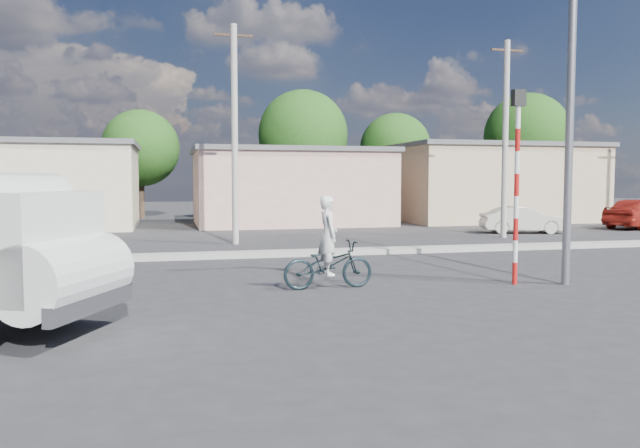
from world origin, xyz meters
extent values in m
plane|color=#29292C|center=(0.00, 0.00, 0.00)|extent=(120.00, 120.00, 0.00)
cube|color=#99968E|center=(0.00, 8.00, 0.08)|extent=(40.00, 0.80, 0.16)
cylinder|color=black|center=(-6.32, 0.06, 0.55)|extent=(1.14, 0.75, 1.11)
cylinder|color=#A80C0C|center=(-6.32, 0.06, 0.55)|extent=(0.64, 0.55, 0.54)
cube|color=silver|center=(-6.66, -0.94, 1.41)|extent=(2.50, 2.63, 1.56)
cylinder|color=silver|center=(-5.89, -1.30, 0.96)|extent=(1.86, 2.34, 1.11)
cylinder|color=silver|center=(-6.66, -0.94, 2.11)|extent=(1.50, 2.17, 0.70)
cube|color=silver|center=(-5.52, -1.47, 0.55)|extent=(1.03, 2.03, 0.28)
imported|color=black|center=(-1.05, 1.96, 0.52)|extent=(2.02, 0.77, 1.05)
imported|color=white|center=(-1.05, 1.96, 0.86)|extent=(0.44, 0.65, 1.73)
imported|color=beige|center=(10.99, 13.78, 0.60)|extent=(3.85, 2.12, 1.20)
imported|color=maroon|center=(18.05, 14.87, 0.77)|extent=(4.87, 3.48, 1.54)
cylinder|color=red|center=(3.20, 1.50, 0.25)|extent=(0.11, 0.11, 0.50)
cylinder|color=white|center=(3.20, 1.50, 0.75)|extent=(0.11, 0.11, 0.50)
cylinder|color=red|center=(3.20, 1.50, 1.25)|extent=(0.11, 0.11, 0.50)
cylinder|color=white|center=(3.20, 1.50, 1.75)|extent=(0.11, 0.11, 0.50)
cylinder|color=red|center=(3.20, 1.50, 2.25)|extent=(0.11, 0.11, 0.50)
cylinder|color=white|center=(3.20, 1.50, 2.75)|extent=(0.11, 0.11, 0.50)
cylinder|color=red|center=(3.20, 1.50, 3.25)|extent=(0.11, 0.11, 0.50)
cylinder|color=white|center=(3.20, 1.50, 3.75)|extent=(0.11, 0.11, 0.50)
cube|color=black|center=(3.20, 1.50, 4.18)|extent=(0.28, 0.18, 0.36)
cylinder|color=slate|center=(4.30, 1.20, 4.50)|extent=(0.18, 0.18, 9.00)
cube|color=beige|center=(-12.00, 22.00, 2.00)|extent=(12.00, 7.00, 4.00)
cube|color=#59595B|center=(-12.00, 22.00, 4.12)|extent=(12.30, 7.30, 0.24)
cube|color=tan|center=(2.00, 22.00, 1.90)|extent=(10.00, 7.00, 3.80)
cube|color=#59595B|center=(2.00, 22.00, 3.92)|extent=(10.30, 7.30, 0.24)
cube|color=tan|center=(14.00, 22.00, 2.10)|extent=(11.00, 7.00, 4.20)
cube|color=#59595B|center=(14.00, 22.00, 4.32)|extent=(11.30, 7.30, 0.24)
cylinder|color=#38281E|center=(-6.00, 29.00, 1.74)|extent=(0.36, 0.36, 3.47)
sphere|color=#2D601C|center=(-6.00, 29.00, 4.34)|extent=(4.71, 4.71, 4.71)
cylinder|color=#38281E|center=(4.00, 28.00, 2.10)|extent=(0.36, 0.36, 4.20)
sphere|color=#2D601C|center=(4.00, 28.00, 5.25)|extent=(5.70, 5.70, 5.70)
cylinder|color=#38281E|center=(11.00, 30.00, 1.82)|extent=(0.36, 0.36, 3.64)
sphere|color=#2D601C|center=(11.00, 30.00, 4.55)|extent=(4.94, 4.94, 4.94)
cylinder|color=#38281E|center=(20.00, 28.00, 2.18)|extent=(0.36, 0.36, 4.37)
sphere|color=#2D601C|center=(20.00, 28.00, 5.46)|extent=(5.93, 5.93, 5.93)
cylinder|color=#99968E|center=(-2.00, 12.00, 4.00)|extent=(0.24, 0.24, 8.00)
cube|color=#38281E|center=(-2.00, 12.00, 7.60)|extent=(1.40, 0.08, 0.08)
cylinder|color=#99968E|center=(9.00, 12.00, 4.00)|extent=(0.24, 0.24, 8.00)
cube|color=#38281E|center=(9.00, 12.00, 7.60)|extent=(1.40, 0.08, 0.08)
camera|label=1|loc=(-4.40, -11.05, 2.35)|focal=35.00mm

